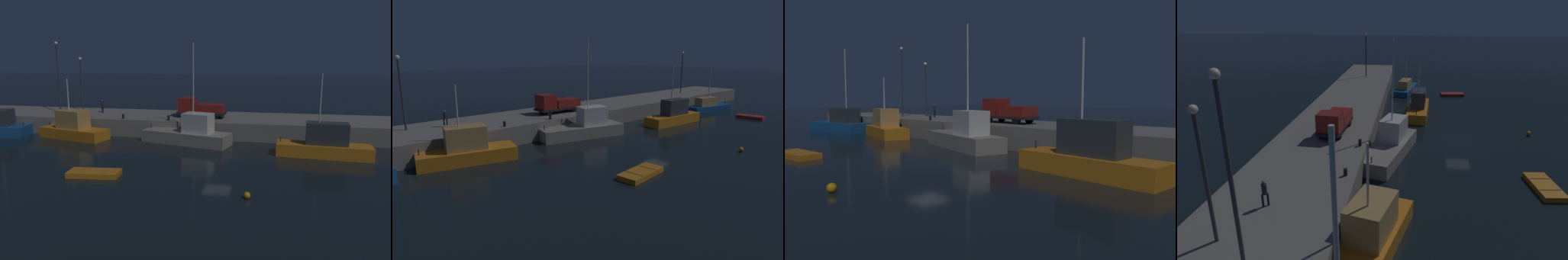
% 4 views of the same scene
% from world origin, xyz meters
% --- Properties ---
extents(ground_plane, '(320.00, 320.00, 0.00)m').
position_xyz_m(ground_plane, '(0.00, 0.00, 0.00)').
color(ground_plane, black).
extents(pier_quay, '(77.92, 8.79, 2.06)m').
position_xyz_m(pier_quay, '(0.00, 13.46, 1.03)').
color(pier_quay, gray).
rests_on(pier_quay, ground).
extents(fishing_trawler_red, '(10.47, 4.73, 11.02)m').
position_xyz_m(fishing_trawler_red, '(-28.91, 6.91, 1.09)').
color(fishing_trawler_red, '#195193').
rests_on(fishing_trawler_red, ground).
extents(fishing_boat_white, '(8.95, 3.16, 7.96)m').
position_xyz_m(fishing_boat_white, '(9.78, 4.30, 1.19)').
color(fishing_boat_white, orange).
rests_on(fishing_boat_white, ground).
extents(fishing_boat_orange, '(10.25, 5.36, 10.92)m').
position_xyz_m(fishing_boat_orange, '(-4.09, 7.19, 1.12)').
color(fishing_boat_orange, gray).
rests_on(fishing_boat_orange, ground).
extents(fishing_boat_black, '(8.82, 4.79, 6.96)m').
position_xyz_m(fishing_boat_black, '(-17.99, 7.35, 1.21)').
color(fishing_boat_black, orange).
rests_on(fishing_boat_black, ground).
extents(rowboat_white_mid, '(4.31, 2.18, 0.46)m').
position_xyz_m(rowboat_white_mid, '(-9.34, -5.31, 0.21)').
color(rowboat_white_mid, orange).
rests_on(rowboat_white_mid, ground).
extents(mooring_buoy_near, '(0.48, 0.48, 0.48)m').
position_xyz_m(mooring_buoy_near, '(3.08, -7.92, 0.24)').
color(mooring_buoy_near, orange).
rests_on(mooring_buoy_near, ground).
extents(lamp_post_west, '(0.44, 0.44, 9.26)m').
position_xyz_m(lamp_post_west, '(-22.64, 12.62, 7.39)').
color(lamp_post_west, '#38383D').
rests_on(lamp_post_west, pier_quay).
extents(lamp_post_east, '(0.44, 0.44, 7.28)m').
position_xyz_m(lamp_post_east, '(-20.72, 15.08, 6.36)').
color(lamp_post_east, '#38383D').
rests_on(lamp_post_east, pier_quay).
extents(utility_truck, '(6.06, 2.50, 2.41)m').
position_xyz_m(utility_truck, '(-3.88, 12.56, 3.25)').
color(utility_truck, black).
rests_on(utility_truck, pier_quay).
extents(dockworker, '(0.44, 0.44, 1.72)m').
position_xyz_m(dockworker, '(-17.27, 13.89, 3.05)').
color(dockworker, black).
rests_on(dockworker, pier_quay).
extents(bollard_west, '(0.28, 0.28, 0.55)m').
position_xyz_m(bollard_west, '(-12.77, 9.85, 2.34)').
color(bollard_west, black).
rests_on(bollard_west, pier_quay).
extents(bollard_central, '(0.28, 0.28, 0.60)m').
position_xyz_m(bollard_central, '(-7.06, 9.64, 2.37)').
color(bollard_central, black).
rests_on(bollard_central, pier_quay).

